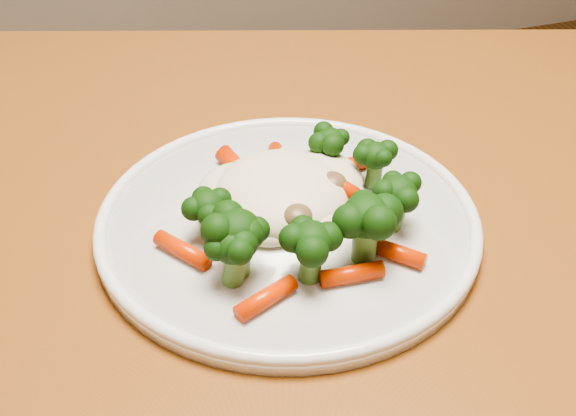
{
  "coord_description": "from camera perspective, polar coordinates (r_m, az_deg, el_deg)",
  "views": [
    {
      "loc": [
        -0.41,
        -0.65,
        1.09
      ],
      "look_at": [
        -0.27,
        -0.25,
        0.77
      ],
      "focal_mm": 45.0,
      "sensor_mm": 36.0,
      "label": 1
    }
  ],
  "objects": [
    {
      "name": "dining_table",
      "position": [
        0.58,
        6.48,
        -11.88
      ],
      "size": [
        1.47,
        1.2,
        0.75
      ],
      "rotation": [
        0.0,
        0.0,
        -0.32
      ],
      "color": "brown",
      "rests_on": "ground"
    },
    {
      "name": "plate",
      "position": [
        0.54,
        -0.0,
        -1.19
      ],
      "size": [
        0.29,
        0.29,
        0.01
      ],
      "primitive_type": "cylinder",
      "color": "white",
      "rests_on": "dining_table"
    },
    {
      "name": "meal",
      "position": [
        0.52,
        0.56,
        0.54
      ],
      "size": [
        0.2,
        0.19,
        0.05
      ],
      "color": "beige",
      "rests_on": "plate"
    }
  ]
}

